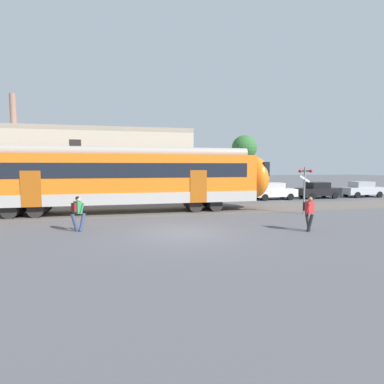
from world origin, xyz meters
The scene contains 9 objects.
ground_plane centered at (0.00, 0.00, 0.00)m, with size 160.00×160.00×0.00m, color #515156.
pedestrian_green centered at (-4.72, 1.36, 0.99)m, with size 0.70×0.51×1.67m.
pedestrian_red centered at (5.86, -0.97, 0.99)m, with size 0.53×0.70×1.67m.
parked_car_white centered at (10.76, 11.70, 0.78)m, with size 4.02×1.79×1.54m.
parked_car_black centered at (15.41, 11.71, 0.78)m, with size 4.07×1.90×1.54m.
parked_car_silver centered at (20.44, 11.78, 0.78)m, with size 4.04×1.83×1.54m.
crossing_signal centered at (8.60, 3.61, 2.01)m, with size 0.96×0.22×3.00m.
background_building centered at (-6.01, 15.42, 3.21)m, with size 19.05×5.00×9.20m.
street_tree_right centered at (11.13, 19.61, 5.13)m, with size 2.92×2.92×6.64m.
Camera 1 is at (-2.55, -13.30, 3.06)m, focal length 28.00 mm.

